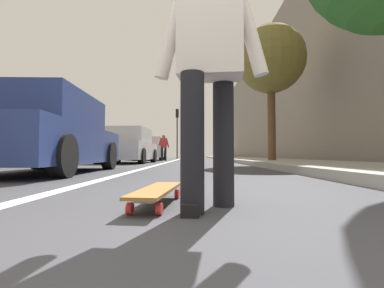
# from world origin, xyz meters

# --- Properties ---
(ground_plane) EXTENTS (80.00, 80.00, 0.00)m
(ground_plane) POSITION_xyz_m (10.00, 0.00, 0.00)
(ground_plane) COLOR #38383D
(lane_stripe_white) EXTENTS (52.00, 0.16, 0.01)m
(lane_stripe_white) POSITION_xyz_m (20.00, 1.23, 0.00)
(lane_stripe_white) COLOR silver
(lane_stripe_white) RESTS_ON ground
(sidewalk_curb) EXTENTS (52.00, 3.20, 0.15)m
(sidewalk_curb) POSITION_xyz_m (18.00, -3.44, 0.07)
(sidewalk_curb) COLOR #9E9B93
(sidewalk_curb) RESTS_ON ground
(building_facade) EXTENTS (40.00, 1.20, 9.85)m
(building_facade) POSITION_xyz_m (22.00, -6.14, 4.92)
(building_facade) COLOR gray
(building_facade) RESTS_ON ground
(skateboard) EXTENTS (0.86, 0.28, 0.11)m
(skateboard) POSITION_xyz_m (0.96, 0.20, 0.09)
(skateboard) COLOR red
(skateboard) RESTS_ON ground
(skater_person) EXTENTS (0.44, 0.72, 1.64)m
(skater_person) POSITION_xyz_m (0.82, -0.14, 0.94)
(skater_person) COLOR black
(skater_person) RESTS_ON ground
(parked_car_near) EXTENTS (4.12, 1.98, 1.49)m
(parked_car_near) POSITION_xyz_m (4.32, 2.75, 0.71)
(parked_car_near) COLOR navy
(parked_car_near) RESTS_ON ground
(parked_car_mid) EXTENTS (4.08, 2.02, 1.47)m
(parked_car_mid) POSITION_xyz_m (10.86, 2.79, 0.70)
(parked_car_mid) COLOR #B7B7BC
(parked_car_mid) RESTS_ON ground
(parked_car_far) EXTENTS (4.15, 2.03, 1.50)m
(parked_car_far) POSITION_xyz_m (17.40, 2.94, 0.72)
(parked_car_far) COLOR #B7B7BC
(parked_car_far) RESTS_ON ground
(traffic_light) EXTENTS (0.33, 0.28, 4.71)m
(traffic_light) POSITION_xyz_m (25.25, 1.63, 3.22)
(traffic_light) COLOR #2D2D2D
(traffic_light) RESTS_ON ground
(street_tree_mid) EXTENTS (2.67, 2.67, 5.45)m
(street_tree_mid) POSITION_xyz_m (9.88, -3.04, 4.08)
(street_tree_mid) COLOR brown
(street_tree_mid) RESTS_ON ground
(pedestrian_distant) EXTENTS (0.44, 0.69, 1.57)m
(pedestrian_distant) POSITION_xyz_m (15.71, 1.82, 0.90)
(pedestrian_distant) COLOR black
(pedestrian_distant) RESTS_ON ground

